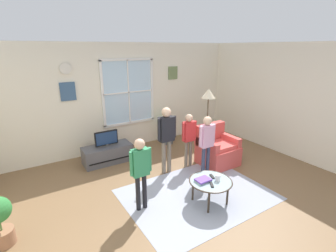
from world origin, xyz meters
The scene contains 18 objects.
ground_plane centered at (0.00, 0.00, -0.01)m, with size 6.86×6.04×0.02m, color brown.
back_wall centered at (0.00, 2.78, 1.32)m, with size 6.26×0.17×2.62m.
side_wall_right centered at (3.19, 0.00, 1.31)m, with size 0.12×5.44×2.62m.
area_rug centered at (0.22, -0.03, 0.00)m, with size 2.49×1.89×0.01m, color #999EAD.
tv_stand centered at (-0.68, 2.08, 0.20)m, with size 1.08×0.48×0.40m.
television centered at (-0.68, 2.08, 0.58)m, with size 0.51×0.08×0.35m.
armchair centered at (1.37, 0.73, 0.33)m, with size 0.76×0.74×0.87m.
coffee_table centered at (0.26, -0.32, 0.38)m, with size 0.72×0.72×0.41m.
book_stack centered at (0.13, -0.27, 0.43)m, with size 0.25×0.18×0.05m.
cup centered at (0.36, -0.37, 0.46)m, with size 0.09×0.09×0.10m, color white.
remote_near_books centered at (0.36, -0.24, 0.42)m, with size 0.04×0.14×0.02m, color black.
remote_near_cup centered at (0.18, -0.44, 0.42)m, with size 0.04×0.14×0.02m, color black.
person_red_shirt centered at (0.74, 0.95, 0.74)m, with size 0.36×0.16×1.19m.
person_pink_shirt centered at (0.80, 0.44, 0.78)m, with size 0.38×0.17×1.25m.
person_black_shirt centered at (0.20, 0.97, 0.87)m, with size 0.42×0.19×1.40m.
person_green_shirt centered at (-0.79, 0.14, 0.76)m, with size 0.36×0.17×1.21m.
potted_plant_by_window centered at (1.10, 2.32, 0.52)m, with size 0.42×0.42×0.80m.
floor_lamp centered at (1.57, 1.31, 1.33)m, with size 0.32×0.32×1.59m.
Camera 1 is at (-2.25, -2.98, 2.51)m, focal length 26.37 mm.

